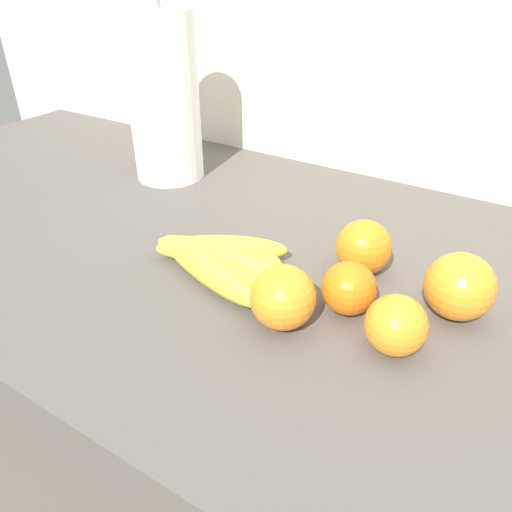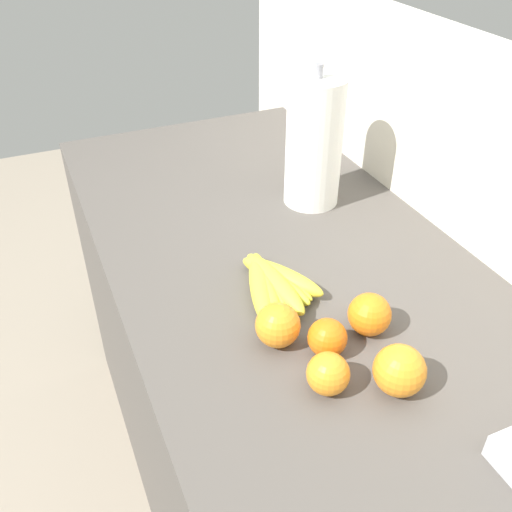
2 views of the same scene
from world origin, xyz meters
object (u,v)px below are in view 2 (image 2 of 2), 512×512
object	(u,v)px
orange_right	(327,338)
paper_towel_roll	(314,143)
banana_bunch	(271,282)
orange_front	(402,370)
orange_far_right	(328,374)
orange_back_left	(369,314)
orange_back_right	(278,325)

from	to	relation	value
orange_right	paper_towel_roll	bearing A→B (deg)	155.08
banana_bunch	paper_towel_roll	xyz separation A→B (m)	(-0.28, 0.23, 0.13)
orange_front	paper_towel_roll	bearing A→B (deg)	165.43
orange_far_right	orange_back_left	bearing A→B (deg)	124.08
orange_right	orange_back_left	bearing A→B (deg)	101.01
orange_far_right	orange_back_left	size ratio (longest dim) A/B	0.90
banana_bunch	paper_towel_roll	size ratio (longest dim) A/B	0.65
orange_back_right	orange_right	distance (m)	0.09
orange_back_right	orange_front	bearing A→B (deg)	37.77
orange_right	orange_front	bearing A→B (deg)	30.16
orange_back_left	orange_front	size ratio (longest dim) A/B	0.92
orange_back_left	orange_right	size ratio (longest dim) A/B	1.14
orange_back_left	orange_front	distance (m)	0.13
orange_back_right	paper_towel_roll	xyz separation A→B (m)	(-0.41, 0.28, 0.11)
orange_back_right	orange_right	size ratio (longest dim) A/B	1.17
orange_back_left	orange_back_right	distance (m)	0.16
orange_right	paper_towel_roll	distance (m)	0.53
orange_back_left	orange_back_right	world-z (taller)	orange_back_right
orange_back_left	orange_front	bearing A→B (deg)	-11.54
banana_bunch	orange_front	world-z (taller)	orange_front
orange_far_right	orange_back_left	world-z (taller)	orange_back_left
paper_towel_roll	orange_far_right	bearing A→B (deg)	-25.39
orange_far_right	orange_back_left	xyz separation A→B (m)	(-0.09, 0.13, 0.00)
orange_front	orange_back_right	distance (m)	0.21
banana_bunch	orange_far_right	size ratio (longest dim) A/B	3.13
banana_bunch	orange_back_left	bearing A→B (deg)	32.69
orange_far_right	paper_towel_roll	size ratio (longest dim) A/B	0.21
orange_back_left	paper_towel_roll	xyz separation A→B (m)	(-0.45, 0.12, 0.11)
banana_bunch	orange_back_right	bearing A→B (deg)	-20.26
orange_far_right	orange_front	size ratio (longest dim) A/B	0.83
orange_front	orange_right	world-z (taller)	orange_front
banana_bunch	orange_back_right	xyz separation A→B (m)	(0.13, -0.05, 0.02)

